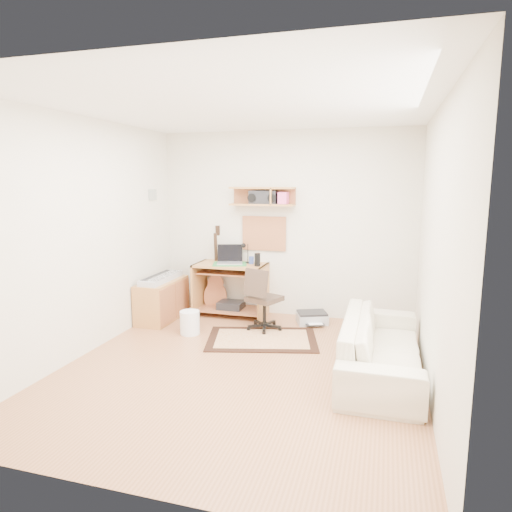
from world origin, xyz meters
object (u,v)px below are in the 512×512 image
(task_chair, at_px, (264,299))
(cabinet, at_px, (162,300))
(desk, at_px, (231,290))
(sofa, at_px, (382,337))
(printer, at_px, (312,317))

(task_chair, bearing_deg, cabinet, -159.39)
(desk, relative_size, sofa, 0.52)
(desk, height_order, task_chair, task_chair)
(task_chair, xyz_separation_m, cabinet, (-1.49, 0.05, -0.14))
(task_chair, bearing_deg, desk, 164.53)
(task_chair, distance_m, cabinet, 1.50)
(desk, distance_m, cabinet, 0.97)
(sofa, bearing_deg, printer, 33.59)
(task_chair, height_order, cabinet, task_chair)
(desk, xyz_separation_m, printer, (1.18, -0.05, -0.29))
(sofa, bearing_deg, cabinet, 71.56)
(printer, bearing_deg, task_chair, -162.86)
(printer, bearing_deg, desk, 155.85)
(desk, height_order, cabinet, desk)
(desk, xyz_separation_m, cabinet, (-0.86, -0.44, -0.10))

